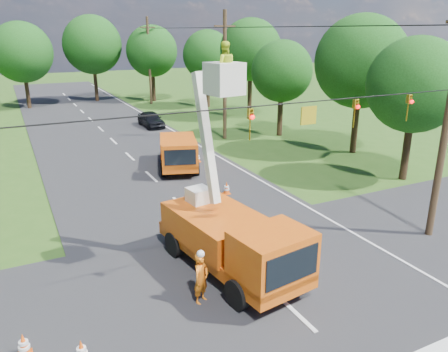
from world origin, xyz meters
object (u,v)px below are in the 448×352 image
traffic_cone_7 (198,157)px  tree_right_a (415,85)px  ground_worker (201,279)px  traffic_cone_5 (24,345)px  pole_right_far (149,60)px  traffic_cone_4 (82,352)px  tree_right_e (208,55)px  tree_far_b (92,45)px  tree_far_c (152,51)px  second_truck (179,151)px  tree_right_d (251,50)px  traffic_cone_3 (227,188)px  distant_car (151,119)px  traffic_cone_2 (231,214)px  tree_far_a (22,52)px  tree_right_c (282,71)px  tree_right_b (361,62)px  bucket_truck (232,230)px  pole_right_mid (225,75)px

traffic_cone_7 → tree_right_a: size_ratio=0.09×
ground_worker → traffic_cone_5: (-5.35, -0.15, -0.52)m
tree_right_a → pole_right_far: bearing=98.4°
traffic_cone_7 → pole_right_far: bearing=79.5°
traffic_cone_4 → tree_right_e: 41.84m
traffic_cone_7 → tree_far_b: 31.00m
pole_right_far → tree_right_a: (5.00, -34.00, 0.46)m
traffic_cone_4 → tree_right_a: bearing=20.0°
traffic_cone_5 → tree_far_c: 46.02m
second_truck → tree_right_d: bearing=64.3°
traffic_cone_3 → tree_far_b: tree_far_b is taller
distant_car → second_truck: bearing=-100.4°
traffic_cone_2 → traffic_cone_7: (2.38, 9.50, 0.00)m
traffic_cone_5 → tree_far_b: bearing=76.6°
pole_right_far → tree_far_a: 13.87m
traffic_cone_7 → tree_right_a: 14.03m
ground_worker → tree_right_c: size_ratio=0.22×
traffic_cone_3 → pole_right_far: size_ratio=0.07×
traffic_cone_7 → tree_right_c: 11.47m
tree_right_c → tree_right_d: bearing=78.7°
traffic_cone_2 → tree_right_b: 16.37m
pole_right_far → tree_right_d: size_ratio=1.03×
bucket_truck → ground_worker: (-1.78, -1.23, -0.82)m
tree_right_c → traffic_cone_4: bearing=-134.0°
tree_right_b → tree_far_a: (-20.00, 31.00, -0.25)m
ground_worker → tree_far_c: size_ratio=0.19×
tree_right_e → tree_far_b: size_ratio=0.84×
traffic_cone_7 → pole_right_mid: size_ratio=0.07×
tree_right_b → tree_far_a: size_ratio=1.02×
tree_right_a → tree_right_b: tree_right_b is taller
traffic_cone_7 → tree_right_d: size_ratio=0.07×
bucket_truck → tree_right_e: 37.07m
ground_worker → tree_right_e: tree_right_e is taller
traffic_cone_2 → tree_right_e: (12.38, 29.82, 5.45)m
traffic_cone_2 → bucket_truck: bearing=-116.6°
tree_right_b → pole_right_mid: bearing=129.1°
traffic_cone_4 → second_truck: bearing=60.6°
ground_worker → tree_far_a: bearing=61.7°
traffic_cone_4 → tree_right_a: 21.79m
traffic_cone_2 → traffic_cone_4: 10.10m
pole_right_mid → second_truck: bearing=-136.3°
bucket_truck → traffic_cone_2: (2.04, 4.08, -1.34)m
traffic_cone_2 → traffic_cone_5: (-9.17, -5.46, 0.00)m
traffic_cone_4 → tree_far_a: tree_far_a is taller
bucket_truck → traffic_cone_3: bucket_truck is taller
traffic_cone_5 → ground_worker: bearing=1.6°
distant_car → traffic_cone_7: 12.48m
distant_car → tree_right_d: bearing=-1.4°
tree_far_a → traffic_cone_5: bearing=-93.6°
traffic_cone_7 → second_truck: bearing=-155.7°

